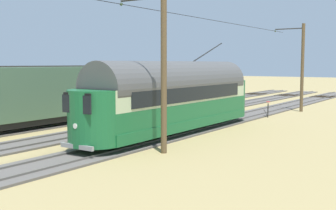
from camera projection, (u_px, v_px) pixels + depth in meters
ground_plane at (142, 123)px, 30.23m from camera, size 220.00×220.00×0.00m
track_streetcar_siding at (200, 127)px, 27.99m from camera, size 2.80×80.00×0.18m
track_adjacent_siding at (145, 122)px, 30.48m from camera, size 2.80×80.00×0.18m
track_third_siding at (98, 118)px, 32.96m from camera, size 2.80×80.00×0.18m
vintage_streetcar at (176, 96)px, 25.41m from camera, size 2.65×16.13×5.42m
boxcar_adjacent at (58, 93)px, 29.57m from camera, size 2.96×14.56×3.85m
catenary_pole_foreground at (302, 66)px, 37.33m from camera, size 2.72×0.28×7.58m
catenary_pole_mid_near at (163, 68)px, 19.88m from camera, size 2.72×0.28×7.58m
overhead_wire_run at (131, 6)px, 21.49m from camera, size 2.52×46.27×0.18m
switch_stand at (268, 108)px, 33.43m from camera, size 0.50×0.30×1.24m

